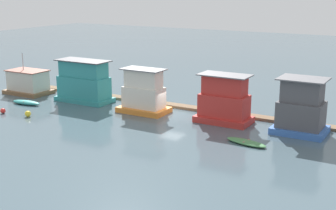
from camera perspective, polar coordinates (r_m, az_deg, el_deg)
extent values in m
plane|color=#475B66|center=(53.47, 0.54, -1.22)|extent=(200.00, 200.00, 0.00)
cube|color=brown|center=(56.36, 2.27, -0.26)|extent=(59.60, 1.42, 0.30)
cube|color=brown|center=(66.95, -16.61, 1.58)|extent=(6.03, 4.07, 0.51)
cube|color=beige|center=(66.64, -16.70, 2.89)|extent=(5.06, 3.11, 2.61)
cube|color=brown|center=(66.40, -16.79, 4.04)|extent=(5.36, 3.41, 0.12)
cylinder|color=#B2B2B7|center=(66.73, -17.29, 5.12)|extent=(0.12, 0.12, 2.32)
cube|color=teal|center=(60.69, -10.13, 0.72)|extent=(7.29, 3.50, 0.57)
cube|color=teal|center=(60.34, -10.20, 2.19)|extent=(6.62, 2.83, 2.63)
cube|color=teal|center=(59.90, -10.30, 4.35)|extent=(6.16, 2.37, 1.99)
cube|color=#38383D|center=(59.73, -10.34, 5.35)|extent=(6.92, 3.13, 0.12)
cube|color=orange|center=(54.66, -2.96, -0.57)|extent=(5.77, 3.48, 0.61)
cube|color=silver|center=(54.29, -2.98, 0.96)|extent=(4.68, 2.38, 2.40)
cube|color=silver|center=(53.82, -3.01, 3.25)|extent=(4.20, 1.91, 2.02)
cube|color=slate|center=(53.63, -3.03, 4.37)|extent=(4.98, 2.68, 0.12)
cube|color=red|center=(50.91, 6.80, -1.74)|extent=(5.91, 3.40, 0.68)
cube|color=red|center=(50.50, 6.85, -0.06)|extent=(5.14, 2.63, 2.40)
cube|color=red|center=(50.00, 6.92, 2.42)|extent=(4.56, 2.05, 2.06)
cube|color=slate|center=(49.79, 6.96, 3.65)|extent=(5.44, 2.93, 0.12)
cube|color=#3866B7|center=(48.79, 15.76, -2.93)|extent=(5.19, 4.14, 0.63)
cube|color=#4C4C51|center=(48.35, 15.89, -1.09)|extent=(4.33, 3.28, 2.61)
cube|color=#4C4C51|center=(47.78, 16.09, 1.71)|extent=(3.77, 2.72, 2.23)
cube|color=slate|center=(47.55, 16.19, 3.09)|extent=(4.63, 3.58, 0.12)
ellipsoid|color=teal|center=(60.78, -16.90, 0.30)|extent=(4.15, 1.57, 0.51)
cube|color=#997F60|center=(60.74, -16.92, 0.47)|extent=(0.25, 1.03, 0.08)
ellipsoid|color=#47844C|center=(44.36, 9.52, -4.50)|extent=(4.38, 2.18, 0.35)
cube|color=#997F60|center=(44.32, 9.53, -4.34)|extent=(0.39, 1.16, 0.08)
sphere|color=red|center=(57.36, -19.48, -0.67)|extent=(0.60, 0.60, 0.60)
sphere|color=yellow|center=(54.98, -16.72, -1.03)|extent=(0.69, 0.69, 0.69)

